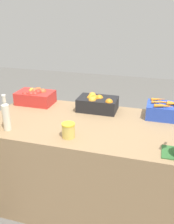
{
  "coord_description": "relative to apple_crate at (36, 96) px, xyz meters",
  "views": [
    {
      "loc": [
        0.56,
        -1.91,
        1.78
      ],
      "look_at": [
        0.0,
        0.0,
        0.95
      ],
      "focal_mm": 40.0,
      "sensor_mm": 36.0,
      "label": 1
    }
  ],
  "objects": [
    {
      "name": "ground_plane",
      "position": [
        0.65,
        -0.3,
        -0.93
      ],
      "size": [
        10.0,
        10.0,
        0.0
      ],
      "primitive_type": "plane",
      "color": "#605E59"
    },
    {
      "name": "market_table",
      "position": [
        0.65,
        -0.3,
        -0.5
      ],
      "size": [
        1.79,
        0.93,
        0.85
      ],
      "primitive_type": "cube",
      "color": "#937551",
      "rests_on": "ground_plane"
    },
    {
      "name": "apple_crate",
      "position": [
        0.0,
        0.0,
        0.0
      ],
      "size": [
        0.38,
        0.24,
        0.17
      ],
      "color": "red",
      "rests_on": "market_table"
    },
    {
      "name": "orange_crate",
      "position": [
        0.66,
        -0.0,
        -0.0
      ],
      "size": [
        0.38,
        0.24,
        0.16
      ],
      "color": "black",
      "rests_on": "market_table"
    },
    {
      "name": "carrot_crate",
      "position": [
        1.33,
        -0.0,
        -0.01
      ],
      "size": [
        0.38,
        0.25,
        0.16
      ],
      "color": "#2847B7",
      "rests_on": "market_table"
    },
    {
      "name": "juice_bottle_cloudy",
      "position": [
        0.06,
        -0.62,
        0.05
      ],
      "size": [
        0.06,
        0.06,
        0.3
      ],
      "color": "beige",
      "rests_on": "market_table"
    },
    {
      "name": "pickle_jar",
      "position": [
        0.59,
        -0.6,
        -0.02
      ],
      "size": [
        0.1,
        0.1,
        0.12
      ],
      "color": "#DBBC56",
      "rests_on": "market_table"
    }
  ]
}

